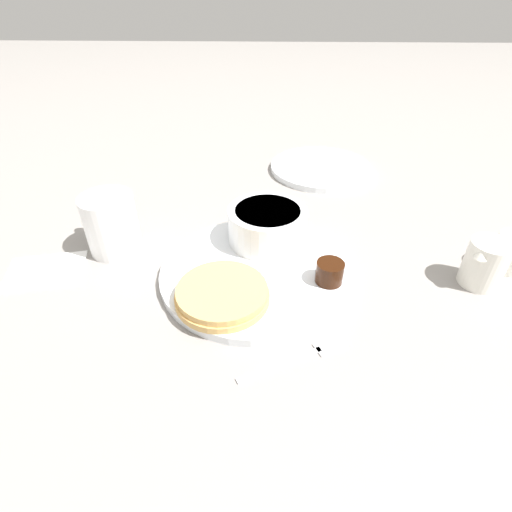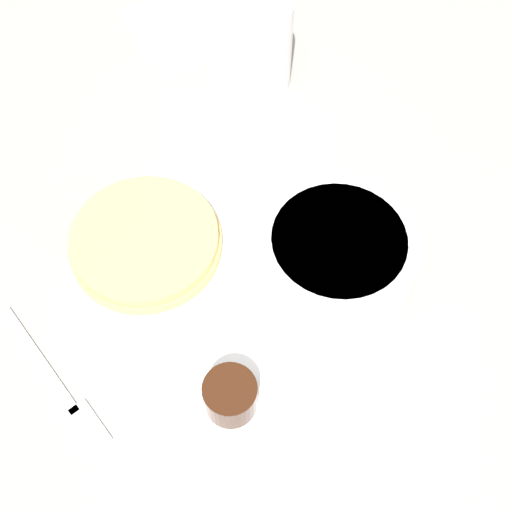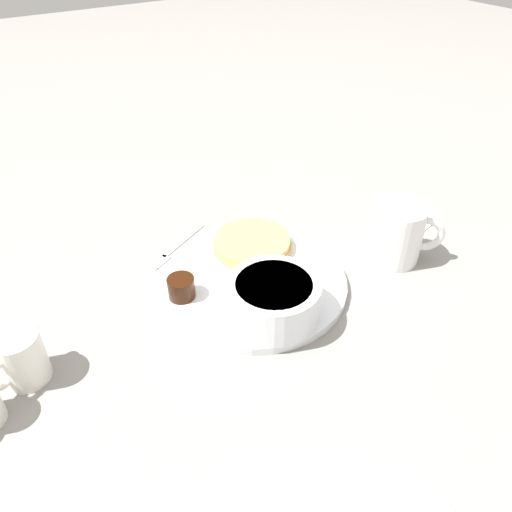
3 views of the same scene
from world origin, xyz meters
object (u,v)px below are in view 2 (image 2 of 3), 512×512
(plate, at_px, (235,277))
(coffee_mug, at_px, (251,41))
(bowl, at_px, (336,256))
(fork, at_px, (62,392))

(plate, height_order, coffee_mug, coffee_mug)
(bowl, xyz_separation_m, coffee_mug, (-0.23, -0.01, 0.00))
(plate, height_order, bowl, bowl)
(bowl, xyz_separation_m, fork, (0.05, -0.21, -0.04))
(plate, relative_size, coffee_mug, 2.74)
(coffee_mug, relative_size, fork, 0.75)
(plate, height_order, fork, plate)
(plate, relative_size, fork, 2.07)
(coffee_mug, bearing_deg, fork, -35.78)
(fork, bearing_deg, plate, 114.12)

